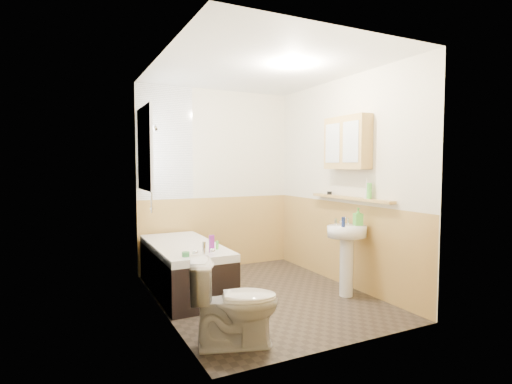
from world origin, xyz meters
TOP-DOWN VIEW (x-y plane):
  - floor at (0.00, 0.00)m, footprint 2.80×2.80m
  - ceiling at (0.00, 0.00)m, footprint 2.80×2.80m
  - wall_back at (0.00, 1.41)m, footprint 2.20×0.02m
  - wall_front at (0.00, -1.41)m, footprint 2.20×0.02m
  - wall_left at (-1.11, 0.00)m, footprint 0.02×2.80m
  - wall_right at (1.11, 0.00)m, footprint 0.02×2.80m
  - wainscot_right at (1.09, 0.00)m, footprint 0.01×2.80m
  - wainscot_front at (0.00, -1.39)m, footprint 2.20×0.01m
  - wainscot_back at (0.00, 1.39)m, footprint 2.20×0.01m
  - tile_cladding_left at (-1.09, 0.00)m, footprint 0.01×2.80m
  - tile_return_back at (-0.73, 1.39)m, footprint 0.75×0.01m
  - window at (-1.06, 0.95)m, footprint 0.03×0.79m
  - bathtub at (-0.73, 0.53)m, footprint 0.70×1.59m
  - shower_riser at (-1.04, 0.72)m, footprint 0.10×0.08m
  - toilet at (-0.76, -1.00)m, footprint 0.80×0.60m
  - sink at (0.84, -0.42)m, footprint 0.46×0.37m
  - pine_shelf at (1.04, -0.21)m, footprint 0.10×1.35m
  - medicine_cabinet at (1.01, -0.18)m, footprint 0.17×0.68m
  - foam_can at (1.04, -0.54)m, footprint 0.07×0.07m
  - green_bottle at (1.04, -0.49)m, footprint 0.05×0.05m
  - black_jar at (1.04, 0.18)m, footprint 0.06×0.06m
  - soap_bottle at (0.96, -0.45)m, footprint 0.15×0.22m
  - clear_bottle at (0.74, -0.47)m, footprint 0.05×0.05m
  - blue_gel at (-0.60, -0.04)m, footprint 0.05×0.04m
  - cream_jar at (-0.90, -0.12)m, footprint 0.08×0.08m
  - orange_bottle at (-0.50, 0.07)m, footprint 0.04×0.04m

SIDE VIEW (x-z plane):
  - floor at x=0.00m, z-range 0.00..0.00m
  - bathtub at x=-0.73m, z-range -0.06..0.64m
  - toilet at x=-0.76m, z-range 0.00..0.70m
  - wainscot_right at x=1.09m, z-range 0.00..1.00m
  - wainscot_front at x=0.00m, z-range 0.00..1.00m
  - wainscot_back at x=0.00m, z-range 0.00..1.00m
  - sink at x=0.84m, z-range 0.12..1.01m
  - cream_jar at x=-0.90m, z-range 0.56..0.60m
  - orange_bottle at x=-0.50m, z-range 0.56..0.65m
  - blue_gel at x=-0.60m, z-range 0.56..0.74m
  - soap_bottle at x=0.96m, z-range 0.79..0.88m
  - clear_bottle at x=0.74m, z-range 0.79..0.89m
  - pine_shelf at x=1.04m, z-range 1.06..1.09m
  - black_jar at x=1.04m, z-range 1.09..1.13m
  - foam_can at x=1.04m, z-range 1.09..1.26m
  - green_bottle at x=1.04m, z-range 1.09..1.32m
  - wall_back at x=0.00m, z-range 0.00..2.50m
  - wall_front at x=0.00m, z-range 0.00..2.50m
  - wall_left at x=-1.11m, z-range 0.00..2.50m
  - wall_right at x=1.11m, z-range 0.00..2.50m
  - tile_cladding_left at x=-1.09m, z-range 0.00..2.50m
  - shower_riser at x=-1.04m, z-range 1.01..2.17m
  - window at x=-1.06m, z-range 1.15..2.15m
  - medicine_cabinet at x=1.01m, z-range 1.41..2.02m
  - tile_return_back at x=-0.73m, z-range 1.00..2.50m
  - ceiling at x=0.00m, z-range 2.50..2.50m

